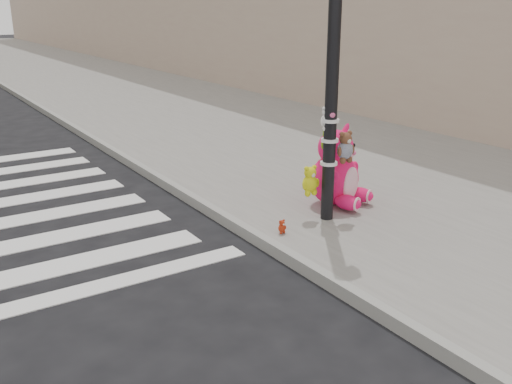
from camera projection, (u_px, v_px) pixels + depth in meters
ground at (223, 358)px, 4.76m from camera, size 120.00×120.00×0.00m
sidewalk_near at (200, 112)px, 15.29m from camera, size 7.00×80.00×0.14m
curb_edge at (71, 126)px, 13.51m from camera, size 0.12×80.00×0.15m
signal_pole at (332, 93)px, 6.99m from camera, size 0.70×0.48×4.00m
pink_bunny at (337, 173)px, 7.88m from camera, size 0.94×1.01×1.12m
red_teddy at (282, 227)px, 6.96m from camera, size 0.13×0.09×0.18m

